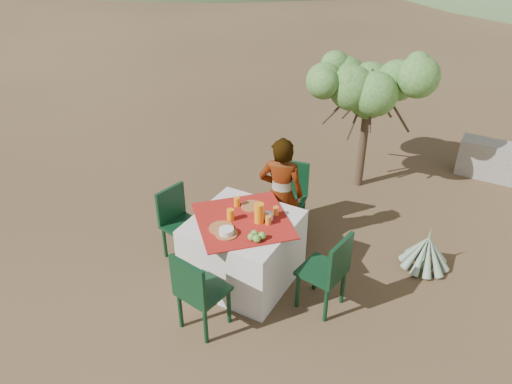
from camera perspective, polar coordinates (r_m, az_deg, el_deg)
ground at (r=6.13m, az=-5.70°, el=-5.72°), size 160.00×160.00×0.00m
table at (r=5.36m, az=-1.46°, el=-6.58°), size 1.30×1.30×0.76m
chair_far at (r=6.09m, az=3.81°, el=-0.23°), size 0.48×0.48×0.89m
chair_near at (r=4.74m, az=-6.71°, el=-11.11°), size 0.47×0.47×0.89m
chair_left at (r=5.72m, az=-8.88°, el=-3.15°), size 0.46×0.46×0.85m
chair_right at (r=4.98m, az=8.32°, el=-8.80°), size 0.47×0.47×0.89m
person at (r=5.67m, az=2.88°, el=-0.31°), size 0.59×0.47×1.41m
shrub_tree at (r=6.87m, az=13.36°, el=10.90°), size 1.48×1.45×1.74m
agave at (r=5.93m, az=18.86°, el=-6.52°), size 0.56×0.55×0.59m
plate_far at (r=5.34m, az=-0.48°, el=-1.62°), size 0.24×0.24×0.01m
plate_near at (r=5.02m, az=-3.98°, el=-4.14°), size 0.25×0.25×0.01m
glass_far at (r=5.34m, az=-2.20°, el=-1.13°), size 0.06×0.06×0.10m
glass_near at (r=5.11m, az=-2.93°, el=-2.60°), size 0.08×0.08×0.12m
juice_pitcher at (r=5.05m, az=0.35°, el=-2.42°), size 0.10×0.10×0.22m
bowl_plate at (r=4.94m, az=-3.39°, el=-4.80°), size 0.23×0.23×0.01m
white_bowl at (r=4.92m, az=-3.40°, el=-4.49°), size 0.15×0.15×0.05m
jar_left at (r=5.05m, az=1.41°, el=-3.24°), size 0.06×0.06×0.09m
jar_right at (r=5.20m, az=2.28°, el=-2.16°), size 0.06×0.06×0.09m
napkin_holder at (r=5.11m, az=1.46°, el=-2.76°), size 0.08×0.05×0.10m
fruit_cluster at (r=4.84m, az=0.03°, el=-5.08°), size 0.16×0.15×0.08m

